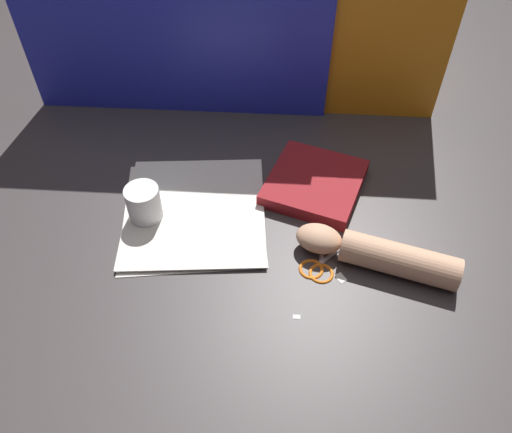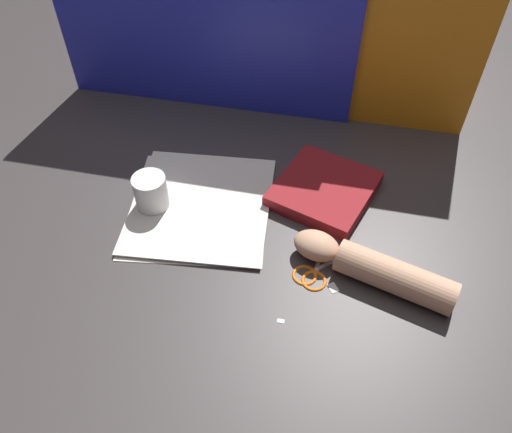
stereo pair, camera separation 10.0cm
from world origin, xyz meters
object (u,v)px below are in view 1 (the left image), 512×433
object	(u,v)px
book_closed	(315,183)
hand_forearm	(379,254)
mug	(144,205)
paper_stack	(194,211)
scissors	(321,263)

from	to	relation	value
book_closed	hand_forearm	distance (m)	0.24
mug	hand_forearm	bearing A→B (deg)	-13.59
hand_forearm	mug	xyz separation A→B (m)	(-0.48, 0.12, 0.01)
paper_stack	scissors	bearing A→B (deg)	-27.29
paper_stack	mug	bearing A→B (deg)	-168.28
scissors	hand_forearm	xyz separation A→B (m)	(0.11, 0.00, 0.03)
paper_stack	scissors	size ratio (longest dim) A/B	2.38
book_closed	hand_forearm	world-z (taller)	hand_forearm
book_closed	scissors	bearing A→B (deg)	-90.04
paper_stack	mug	xyz separation A→B (m)	(-0.10, -0.02, 0.04)
hand_forearm	mug	bearing A→B (deg)	166.41
scissors	mug	world-z (taller)	mug
scissors	hand_forearm	size ratio (longest dim) A/B	0.46
book_closed	paper_stack	bearing A→B (deg)	-163.34
book_closed	mug	world-z (taller)	mug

